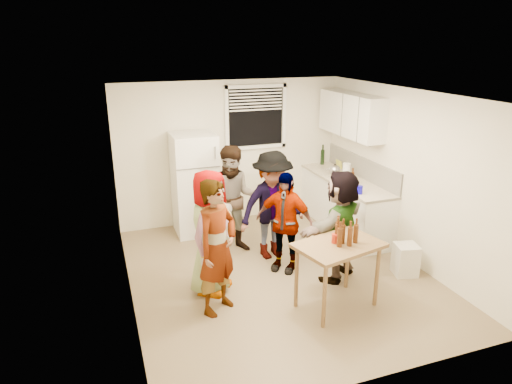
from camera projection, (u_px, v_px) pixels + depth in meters
name	position (u px, v px, depth m)	size (l,w,h in m)	color
room	(278.00, 274.00, 6.44)	(4.00, 4.50, 2.50)	silver
window	(256.00, 117.00, 7.96)	(1.12, 0.10, 1.06)	white
refrigerator	(195.00, 184.00, 7.60)	(0.70, 0.70, 1.70)	white
counter_lower	(344.00, 205.00, 7.86)	(0.60, 2.20, 0.86)	white
countertop	(346.00, 180.00, 7.72)	(0.64, 2.22, 0.04)	beige
backsplash	(362.00, 167.00, 7.75)	(0.03, 2.20, 0.36)	#AFABA0
upper_cabinets	(351.00, 115.00, 7.60)	(0.34, 1.60, 0.70)	white
kettle	(334.00, 174.00, 7.98)	(0.24, 0.20, 0.20)	silver
paper_towel	(346.00, 179.00, 7.69)	(0.13, 0.13, 0.28)	white
wine_bottle	(322.00, 164.00, 8.60)	(0.07, 0.07, 0.28)	black
beer_bottle_counter	(352.00, 185.00, 7.37)	(0.06, 0.06, 0.22)	#47230C
blue_cup	(359.00, 194.00, 6.97)	(0.09, 0.09, 0.13)	#0C06AB
picture_frame	(339.00, 164.00, 8.34)	(0.02, 0.18, 0.15)	gold
trash_bin	(406.00, 258.00, 6.36)	(0.30, 0.30, 0.44)	silver
serving_table	(335.00, 305.00, 5.68)	(1.00, 0.67, 0.85)	brown
beer_bottle_table	(337.00, 242.00, 5.45)	(0.06, 0.06, 0.23)	#47230C
red_cup	(335.00, 243.00, 5.44)	(0.09, 0.09, 0.11)	#A7240F
guest_grey	(212.00, 289.00, 6.05)	(0.80, 1.64, 0.52)	#989898
guest_stripe	(219.00, 309.00, 5.61)	(0.61, 1.66, 0.40)	#141933
guest_back_left	(235.00, 250.00, 7.17)	(0.81, 1.67, 0.63)	#4E3627
guest_back_right	(271.00, 255.00, 6.99)	(1.06, 1.64, 0.61)	#45454A
guest_black	(284.00, 268.00, 6.59)	(0.85, 1.45, 0.35)	black
guest_orange	(337.00, 276.00, 6.38)	(1.43, 1.54, 0.46)	tan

